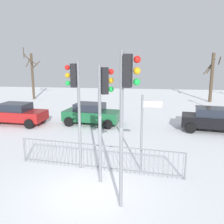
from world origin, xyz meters
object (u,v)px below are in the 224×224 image
object	(u,v)px
car_green_mid	(92,114)
direction_sign_post	(143,129)
car_red_trailing	(17,113)
bare_tree_left	(32,74)
car_black_far	(213,119)
traffic_light_mid_right	(104,98)
traffic_light_rear_right	(127,96)
traffic_light_mid_left	(75,91)
bare_tree_centre	(212,76)

from	to	relation	value
car_green_mid	direction_sign_post	bearing A→B (deg)	-55.33
car_red_trailing	bare_tree_left	distance (m)	11.31
car_black_far	bare_tree_left	distance (m)	19.69
traffic_light_mid_right	car_green_mid	distance (m)	8.54
traffic_light_rear_right	bare_tree_left	distance (m)	22.67
traffic_light_mid_left	bare_tree_centre	xyz separation A→B (m)	(9.47, 17.58, -0.56)
traffic_light_rear_right	bare_tree_centre	world-z (taller)	bare_tree_centre
traffic_light_mid_right	car_black_far	size ratio (longest dim) A/B	1.06
direction_sign_post	car_green_mid	bearing A→B (deg)	117.03
traffic_light_rear_right	traffic_light_mid_left	size ratio (longest dim) A/B	1.07
car_green_mid	car_black_far	size ratio (longest dim) A/B	0.99
traffic_light_mid_right	car_red_trailing	size ratio (longest dim) A/B	1.08
traffic_light_rear_right	direction_sign_post	size ratio (longest dim) A/B	1.51
traffic_light_rear_right	car_green_mid	xyz separation A→B (m)	(-3.08, 9.43, -2.65)
direction_sign_post	car_green_mid	size ratio (longest dim) A/B	0.78
car_black_far	bare_tree_left	xyz separation A→B (m)	(-16.56, 10.46, 2.03)
traffic_light_mid_left	car_green_mid	xyz separation A→B (m)	(-0.87, 6.90, -2.43)
traffic_light_mid_left	bare_tree_left	world-z (taller)	bare_tree_left
bare_tree_left	car_black_far	bearing A→B (deg)	-32.29
traffic_light_mid_right	bare_tree_left	world-z (taller)	bare_tree_left
traffic_light_mid_right	bare_tree_centre	xyz separation A→B (m)	(8.17, 18.59, -0.48)
car_red_trailing	bare_tree_left	size ratio (longest dim) A/B	0.70
traffic_light_rear_right	car_green_mid	world-z (taller)	traffic_light_rear_right
car_green_mid	bare_tree_left	world-z (taller)	bare_tree_left
direction_sign_post	bare_tree_left	bearing A→B (deg)	125.85
traffic_light_rear_right	traffic_light_mid_left	distance (m)	3.36
traffic_light_mid_right	direction_sign_post	bearing A→B (deg)	100.36
traffic_light_mid_right	traffic_light_rear_right	bearing A→B (deg)	2.21
traffic_light_mid_left	bare_tree_left	bearing A→B (deg)	28.42
direction_sign_post	car_black_far	xyz separation A→B (m)	(4.25, 6.23, -0.96)
traffic_light_mid_right	car_green_mid	xyz separation A→B (m)	(-2.18, 7.91, -2.35)
traffic_light_rear_right	traffic_light_mid_right	size ratio (longest dim) A/B	1.10
direction_sign_post	car_green_mid	distance (m)	7.74
traffic_light_mid_right	direction_sign_post	xyz separation A→B (m)	(1.38, 1.11, -1.39)
bare_tree_centre	bare_tree_left	bearing A→B (deg)	-177.63
car_black_far	traffic_light_mid_left	bearing A→B (deg)	-128.79
traffic_light_rear_right	car_black_far	bearing A→B (deg)	157.27
direction_sign_post	bare_tree_left	xyz separation A→B (m)	(-12.31, 16.69, 1.06)
car_red_trailing	bare_tree_centre	distance (m)	19.21
car_black_far	bare_tree_left	world-z (taller)	bare_tree_left
car_red_trailing	traffic_light_mid_right	bearing A→B (deg)	-40.27
direction_sign_post	car_black_far	size ratio (longest dim) A/B	0.77
car_black_far	bare_tree_left	size ratio (longest dim) A/B	0.71
traffic_light_mid_right	bare_tree_left	size ratio (longest dim) A/B	0.75
direction_sign_post	car_black_far	world-z (taller)	direction_sign_post
bare_tree_left	traffic_light_mid_left	bearing A→B (deg)	-60.16
traffic_light_rear_right	bare_tree_centre	distance (m)	21.40
car_green_mid	car_red_trailing	world-z (taller)	same
car_red_trailing	bare_tree_left	bearing A→B (deg)	114.21
traffic_light_rear_right	traffic_light_mid_left	world-z (taller)	traffic_light_rear_right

